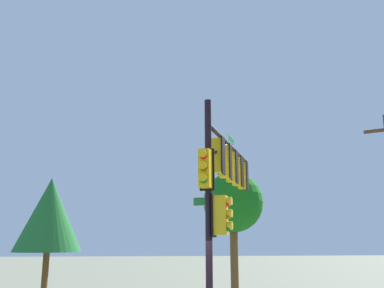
{
  "coord_description": "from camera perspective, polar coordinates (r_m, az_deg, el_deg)",
  "views": [
    {
      "loc": [
        -12.08,
        1.74,
        2.51
      ],
      "look_at": [
        1.25,
        0.35,
        5.58
      ],
      "focal_mm": 39.52,
      "sensor_mm": 36.0,
      "label": 1
    }
  ],
  "objects": [
    {
      "name": "tree_near",
      "position": [
        20.56,
        5.57,
        -7.94
      ],
      "size": [
        2.88,
        2.88,
        5.75
      ],
      "color": "brown",
      "rests_on": "ground_plane"
    },
    {
      "name": "signal_pole_assembly",
      "position": [
        14.3,
        4.37,
        -4.46
      ],
      "size": [
        6.35,
        2.91,
        6.66
      ],
      "color": "black",
      "rests_on": "ground_plane"
    },
    {
      "name": "tree_mid",
      "position": [
        18.22,
        -18.68,
        -9.01
      ],
      "size": [
        2.66,
        2.66,
        5.02
      ],
      "color": "brown",
      "rests_on": "ground_plane"
    }
  ]
}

